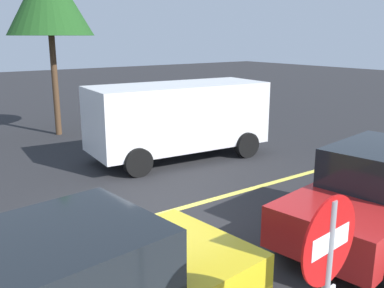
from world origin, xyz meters
TOP-DOWN VIEW (x-y plane):
  - ground_plane at (0.00, 0.00)m, footprint 80.00×80.00m
  - lane_marking_centre at (3.00, 0.00)m, footprint 28.00×0.16m
  - stop_sign at (-1.47, -5.10)m, footprint 0.76×0.10m
  - white_van at (2.81, 3.27)m, footprint 5.35×2.62m
  - car_red_far_lane at (2.67, -3.14)m, footprint 4.58×2.52m

SIDE VIEW (x-z plane):
  - ground_plane at x=0.00m, z-range 0.00..0.00m
  - lane_marking_centre at x=3.00m, z-range 0.00..0.01m
  - car_red_far_lane at x=2.67m, z-range 0.00..1.67m
  - white_van at x=2.81m, z-range 0.17..2.37m
  - stop_sign at x=-1.47m, z-range 0.43..2.77m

